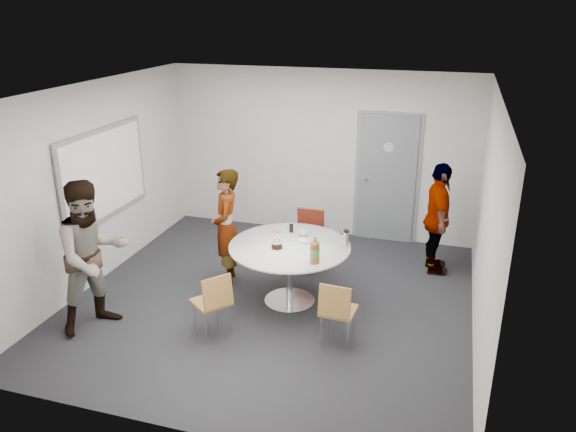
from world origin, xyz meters
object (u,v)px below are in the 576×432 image
(chair_near_left, at_px, (214,299))
(chair_far, at_px, (309,233))
(chair_near_right, at_px, (337,308))
(person_main, at_px, (226,228))
(table, at_px, (292,254))
(door, at_px, (387,179))
(person_right, at_px, (438,219))
(person_left, at_px, (93,256))
(whiteboard, at_px, (105,174))

(chair_near_left, height_order, chair_far, chair_far)
(chair_near_right, relative_size, person_main, 0.49)
(table, bearing_deg, door, 70.91)
(door, distance_m, chair_far, 1.70)
(chair_near_left, height_order, person_right, person_right)
(door, distance_m, chair_near_right, 3.29)
(door, xyz_separation_m, person_right, (0.85, -0.98, -0.22))
(person_left, bearing_deg, person_right, -24.48)
(door, distance_m, person_left, 4.64)
(whiteboard, distance_m, person_left, 1.61)
(chair_far, distance_m, person_right, 1.82)
(whiteboard, bearing_deg, person_left, -63.41)
(table, relative_size, chair_near_left, 1.92)
(chair_near_left, xyz_separation_m, person_right, (2.32, 2.48, 0.32))
(door, xyz_separation_m, chair_near_left, (-1.47, -3.46, -0.55))
(person_main, distance_m, person_right, 2.94)
(whiteboard, bearing_deg, chair_near_right, -15.41)
(whiteboard, xyz_separation_m, chair_near_right, (3.47, -0.96, -0.97))
(whiteboard, bearing_deg, table, -3.51)
(chair_near_left, bearing_deg, chair_near_right, -42.73)
(chair_far, bearing_deg, table, 92.95)
(chair_near_left, xyz_separation_m, person_left, (-1.41, -0.18, 0.43))
(person_left, bearing_deg, whiteboard, 56.67)
(whiteboard, relative_size, chair_far, 2.19)
(table, height_order, chair_near_right, table)
(person_main, relative_size, person_left, 0.89)
(whiteboard, height_order, chair_far, whiteboard)
(person_left, distance_m, person_right, 4.58)
(door, height_order, chair_far, door)
(whiteboard, bearing_deg, door, 32.66)
(whiteboard, relative_size, person_main, 1.17)
(person_left, bearing_deg, door, -8.30)
(person_main, bearing_deg, chair_near_left, -4.10)
(table, bearing_deg, person_left, -149.68)
(chair_near_left, height_order, person_main, person_main)
(door, bearing_deg, person_left, -128.38)
(chair_far, bearing_deg, chair_near_right, 113.06)
(person_main, bearing_deg, table, 53.45)
(whiteboard, relative_size, table, 1.25)
(table, distance_m, person_main, 1.05)
(chair_near_left, xyz_separation_m, chair_near_right, (1.38, 0.22, -0.01))
(door, distance_m, table, 2.61)
(chair_far, bearing_deg, whiteboard, 18.94)
(door, bearing_deg, table, -109.09)
(whiteboard, bearing_deg, chair_far, 19.37)
(table, height_order, chair_far, table)
(chair_far, bearing_deg, person_main, 40.30)
(chair_near_left, height_order, person_left, person_left)
(whiteboard, xyz_separation_m, person_left, (0.68, -1.36, -0.54))
(chair_near_right, xyz_separation_m, chair_far, (-0.82, 1.89, 0.05))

